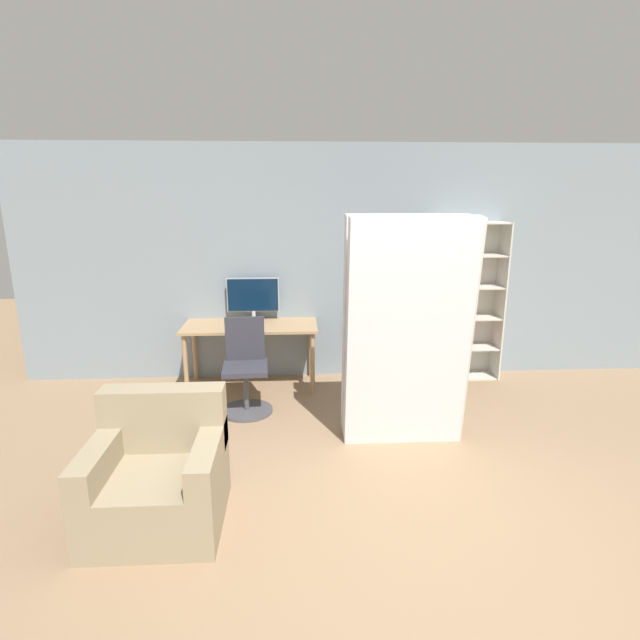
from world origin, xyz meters
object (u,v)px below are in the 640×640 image
Objects in this scene: bookshelf at (456,304)px; office_chair at (246,374)px; mattress_far at (403,328)px; mattress_near at (409,336)px; monitor at (253,296)px; armchair at (159,475)px.

office_chair is at bearing -160.31° from bookshelf.
mattress_far is (1.45, -0.56, 0.61)m from office_chair.
mattress_near reaches higher than bookshelf.
bookshelf is 0.93× the size of mattress_near.
bookshelf is at bearing 19.69° from office_chair.
mattress_near is (-0.94, -1.66, 0.11)m from bookshelf.
bookshelf is (2.37, -0.03, -0.12)m from monitor.
armchair is at bearing -137.48° from bookshelf.
monitor is 1.08m from office_chair.
office_chair is 1.67m from mattress_far.
mattress_near is at bearing -90.00° from mattress_far.
mattress_far is at bearing 90.00° from mattress_near.
office_chair is (-0.03, -0.88, -0.62)m from monitor.
office_chair is 1.78m from armchair.
office_chair is at bearing 76.12° from armchair.
bookshelf is (2.39, 0.86, 0.50)m from office_chair.
armchair is (-1.88, -1.17, -0.67)m from mattress_far.
bookshelf is at bearing 42.52° from armchair.
office_chair is at bearing -91.78° from monitor.
mattress_far is at bearing 31.91° from armchair.
mattress_near is at bearing -119.55° from bookshelf.
mattress_far is at bearing -123.58° from bookshelf.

